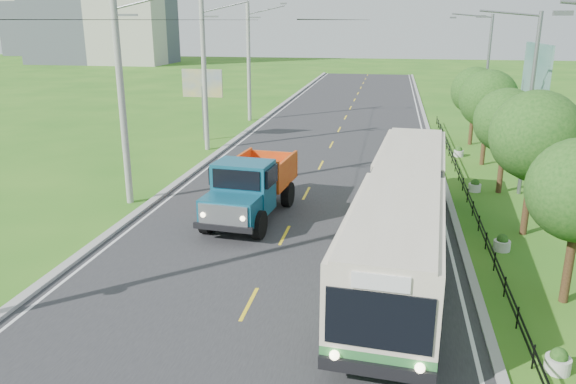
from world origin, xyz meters
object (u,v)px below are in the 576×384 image
(tree_back, at_px, (475,93))
(planter_near, at_px, (502,243))
(tree_fourth, at_px, (507,124))
(bus, at_px, (404,208))
(billboard_right, at_px, (535,78))
(tree_third, at_px, (536,140))
(pole_near, at_px, (122,98))
(streetlight_far, at_px, (485,73))
(planter_front, at_px, (558,361))
(pole_mid, at_px, (205,75))
(pole_far, at_px, (249,62))
(dump_truck, at_px, (251,184))
(tree_fifth, at_px, (489,102))
(planter_far, at_px, (459,152))
(planter_mid, at_px, (475,186))
(billboard_left, at_px, (203,88))
(streetlight_mid, at_px, (527,98))

(tree_back, distance_m, planter_near, 20.46)
(tree_fourth, distance_m, bus, 10.97)
(planter_near, bearing_deg, billboard_right, 75.20)
(tree_third, xyz_separation_m, planter_near, (-1.26, -2.14, -3.70))
(pole_near, relative_size, streetlight_far, 1.10)
(tree_fourth, relative_size, planter_front, 8.06)
(pole_mid, height_order, bus, pole_mid)
(tree_third, xyz_separation_m, streetlight_far, (0.79, 19.86, 0.92))
(tree_back, relative_size, planter_near, 8.21)
(pole_mid, relative_size, planter_front, 14.93)
(pole_far, relative_size, billboard_right, 1.37)
(tree_back, distance_m, planter_front, 28.37)
(tree_third, height_order, streetlight_far, streetlight_far)
(planter_near, distance_m, dump_truck, 10.75)
(tree_fifth, xyz_separation_m, streetlight_far, (0.79, 7.86, 1.05))
(planter_far, bearing_deg, pole_far, 146.88)
(tree_fifth, relative_size, planter_mid, 8.66)
(planter_near, height_order, bus, bus)
(planter_front, relative_size, billboard_right, 0.09)
(tree_fourth, bearing_deg, tree_back, 90.00)
(billboard_left, relative_size, bus, 0.30)
(pole_mid, xyz_separation_m, tree_back, (18.12, 5.14, -1.44))
(pole_near, distance_m, planter_far, 21.83)
(streetlight_mid, bearing_deg, planter_far, 104.32)
(pole_far, distance_m, streetlight_mid, 26.80)
(pole_near, xyz_separation_m, tree_third, (18.12, -0.86, -1.11))
(billboard_right, distance_m, dump_truck, 19.01)
(planter_far, distance_m, billboard_right, 6.58)
(streetlight_mid, xyz_separation_m, streetlight_far, (0.00, 14.00, 0.00))
(tree_fourth, bearing_deg, streetlight_far, 86.75)
(planter_front, distance_m, bus, 7.82)
(dump_truck, bearing_deg, pole_far, 109.51)
(streetlight_far, distance_m, billboard_left, 20.56)
(planter_front, distance_m, dump_truck, 14.50)
(dump_truck, bearing_deg, planter_front, -38.11)
(tree_third, relative_size, billboard_right, 0.82)
(tree_fourth, relative_size, tree_back, 0.98)
(planter_far, xyz_separation_m, dump_truck, (-10.50, -14.08, 1.31))
(billboard_right, relative_size, bus, 0.42)
(tree_fourth, height_order, streetlight_mid, streetlight_mid)
(planter_near, height_order, billboard_left, billboard_left)
(tree_back, xyz_separation_m, streetlight_mid, (0.79, -12.14, 1.25))
(pole_mid, distance_m, tree_back, 18.89)
(planter_mid, xyz_separation_m, bus, (-3.87, -9.42, 1.69))
(planter_front, xyz_separation_m, billboard_right, (3.70, 22.00, 5.06))
(dump_truck, bearing_deg, tree_back, 62.44)
(streetlight_far, xyz_separation_m, bus, (-5.91, -23.42, -2.92))
(tree_third, height_order, planter_near, tree_third)
(pole_near, height_order, tree_fourth, pole_near)
(tree_third, xyz_separation_m, billboard_right, (2.44, 11.86, 1.36))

